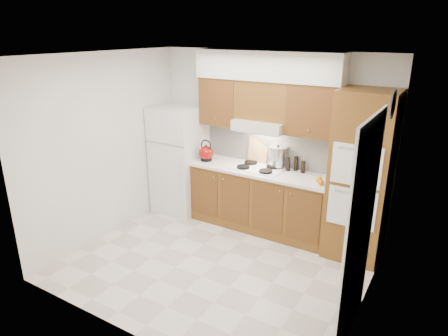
# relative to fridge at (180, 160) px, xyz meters

# --- Properties ---
(floor) EXTENTS (3.60, 3.60, 0.00)m
(floor) POSITION_rel_fridge_xyz_m (1.41, -1.14, -0.86)
(floor) COLOR beige
(floor) RESTS_ON ground
(ceiling) EXTENTS (3.60, 3.60, 0.00)m
(ceiling) POSITION_rel_fridge_xyz_m (1.41, -1.14, 1.74)
(ceiling) COLOR white
(ceiling) RESTS_ON wall_back
(wall_back) EXTENTS (3.60, 0.02, 2.60)m
(wall_back) POSITION_rel_fridge_xyz_m (1.41, 0.36, 0.44)
(wall_back) COLOR white
(wall_back) RESTS_ON floor
(wall_left) EXTENTS (0.02, 3.00, 2.60)m
(wall_left) POSITION_rel_fridge_xyz_m (-0.40, -1.14, 0.44)
(wall_left) COLOR white
(wall_left) RESTS_ON floor
(wall_right) EXTENTS (0.02, 3.00, 2.60)m
(wall_right) POSITION_rel_fridge_xyz_m (3.21, -1.14, 0.44)
(wall_right) COLOR white
(wall_right) RESTS_ON floor
(fridge) EXTENTS (0.75, 0.72, 1.72)m
(fridge) POSITION_rel_fridge_xyz_m (0.00, 0.00, 0.00)
(fridge) COLOR white
(fridge) RESTS_ON floor
(base_cabinets) EXTENTS (2.11, 0.60, 0.90)m
(base_cabinets) POSITION_rel_fridge_xyz_m (1.43, 0.06, -0.41)
(base_cabinets) COLOR brown
(base_cabinets) RESTS_ON floor
(countertop) EXTENTS (2.13, 0.62, 0.04)m
(countertop) POSITION_rel_fridge_xyz_m (1.43, 0.05, 0.06)
(countertop) COLOR white
(countertop) RESTS_ON base_cabinets
(backsplash) EXTENTS (2.11, 0.03, 0.56)m
(backsplash) POSITION_rel_fridge_xyz_m (1.43, 0.34, 0.36)
(backsplash) COLOR white
(backsplash) RESTS_ON countertop
(oven_cabinet) EXTENTS (0.70, 0.65, 2.20)m
(oven_cabinet) POSITION_rel_fridge_xyz_m (2.85, 0.03, 0.24)
(oven_cabinet) COLOR brown
(oven_cabinet) RESTS_ON floor
(upper_cab_left) EXTENTS (0.63, 0.33, 0.70)m
(upper_cab_left) POSITION_rel_fridge_xyz_m (0.69, 0.19, 0.99)
(upper_cab_left) COLOR brown
(upper_cab_left) RESTS_ON wall_back
(upper_cab_right) EXTENTS (0.73, 0.33, 0.70)m
(upper_cab_right) POSITION_rel_fridge_xyz_m (2.12, 0.19, 0.99)
(upper_cab_right) COLOR brown
(upper_cab_right) RESTS_ON wall_back
(range_hood) EXTENTS (0.75, 0.45, 0.15)m
(range_hood) POSITION_rel_fridge_xyz_m (1.38, 0.13, 0.71)
(range_hood) COLOR silver
(range_hood) RESTS_ON wall_back
(upper_cab_over_hood) EXTENTS (0.75, 0.33, 0.55)m
(upper_cab_over_hood) POSITION_rel_fridge_xyz_m (1.38, 0.19, 1.06)
(upper_cab_over_hood) COLOR brown
(upper_cab_over_hood) RESTS_ON range_hood
(soffit) EXTENTS (2.13, 0.36, 0.40)m
(soffit) POSITION_rel_fridge_xyz_m (1.43, 0.18, 1.54)
(soffit) COLOR silver
(soffit) RESTS_ON wall_back
(cooktop) EXTENTS (0.74, 0.50, 0.01)m
(cooktop) POSITION_rel_fridge_xyz_m (1.38, 0.07, 0.09)
(cooktop) COLOR white
(cooktop) RESTS_ON countertop
(doorway) EXTENTS (0.02, 0.90, 2.10)m
(doorway) POSITION_rel_fridge_xyz_m (3.19, -1.49, 0.19)
(doorway) COLOR black
(doorway) RESTS_ON floor
(wall_clock) EXTENTS (0.02, 0.30, 0.30)m
(wall_clock) POSITION_rel_fridge_xyz_m (3.19, -0.59, 1.29)
(wall_clock) COLOR #3F3833
(wall_clock) RESTS_ON wall_right
(kettle) EXTENTS (0.24, 0.24, 0.22)m
(kettle) POSITION_rel_fridge_xyz_m (0.53, -0.02, 0.20)
(kettle) COLOR maroon
(kettle) RESTS_ON countertop
(cutting_board) EXTENTS (0.31, 0.14, 0.39)m
(cutting_board) POSITION_rel_fridge_xyz_m (1.25, 0.31, 0.28)
(cutting_board) COLOR tan
(cutting_board) RESTS_ON countertop
(stock_pot) EXTENTS (0.34, 0.34, 0.28)m
(stock_pot) POSITION_rel_fridge_xyz_m (1.60, 0.27, 0.25)
(stock_pot) COLOR silver
(stock_pot) RESTS_ON cooktop
(condiment_a) EXTENTS (0.07, 0.07, 0.21)m
(condiment_a) POSITION_rel_fridge_xyz_m (1.89, 0.27, 0.19)
(condiment_a) COLOR black
(condiment_a) RESTS_ON countertop
(condiment_b) EXTENTS (0.07, 0.07, 0.19)m
(condiment_b) POSITION_rel_fridge_xyz_m (1.79, 0.20, 0.18)
(condiment_b) COLOR black
(condiment_b) RESTS_ON countertop
(condiment_c) EXTENTS (0.08, 0.08, 0.18)m
(condiment_c) POSITION_rel_fridge_xyz_m (2.01, 0.23, 0.17)
(condiment_c) COLOR black
(condiment_c) RESTS_ON countertop
(orange_near) EXTENTS (0.08, 0.08, 0.08)m
(orange_near) POSITION_rel_fridge_xyz_m (2.39, -0.11, 0.12)
(orange_near) COLOR #D7640B
(orange_near) RESTS_ON countertop
(orange_far) EXTENTS (0.09, 0.09, 0.09)m
(orange_far) POSITION_rel_fridge_xyz_m (2.33, -0.02, 0.12)
(orange_far) COLOR orange
(orange_far) RESTS_ON countertop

